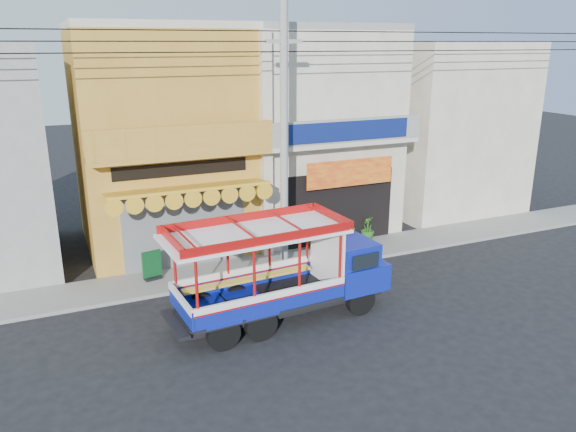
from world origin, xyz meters
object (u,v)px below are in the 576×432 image
at_px(utility_pole, 288,125).
at_px(potted_plant_c, 367,228).
at_px(green_sign, 152,267).
at_px(potted_plant_b, 352,239).
at_px(potted_plant_a, 316,235).
at_px(songthaew_truck, 296,269).

distance_m(utility_pole, potted_plant_c, 6.14).
bearing_deg(potted_plant_c, green_sign, -60.77).
height_order(utility_pole, potted_plant_b, utility_pole).
xyz_separation_m(potted_plant_a, potted_plant_b, (1.21, -0.60, -0.12)).
distance_m(green_sign, potted_plant_a, 6.17).
relative_size(songthaew_truck, potted_plant_a, 5.80).
relative_size(utility_pole, green_sign, 28.46).
relative_size(utility_pole, potted_plant_b, 32.14).
height_order(songthaew_truck, green_sign, songthaew_truck).
distance_m(songthaew_truck, potted_plant_c, 6.84).
bearing_deg(green_sign, potted_plant_c, 3.34).
xyz_separation_m(green_sign, potted_plant_a, (6.15, 0.33, 0.14)).
distance_m(green_sign, potted_plant_b, 7.37).
xyz_separation_m(potted_plant_a, potted_plant_c, (2.33, 0.16, -0.08)).
bearing_deg(songthaew_truck, potted_plant_b, 42.64).
relative_size(utility_pole, potted_plant_a, 25.10).
xyz_separation_m(utility_pole, songthaew_truck, (-1.12, -3.05, -3.60)).
height_order(utility_pole, songthaew_truck, utility_pole).
height_order(potted_plant_a, potted_plant_b, potted_plant_a).
height_order(songthaew_truck, potted_plant_b, songthaew_truck).
relative_size(potted_plant_a, potted_plant_b, 1.28).
bearing_deg(green_sign, potted_plant_b, -2.07).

